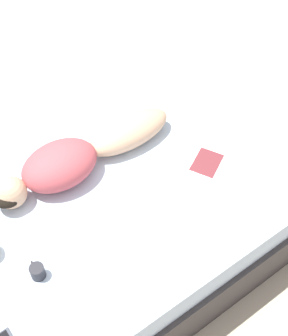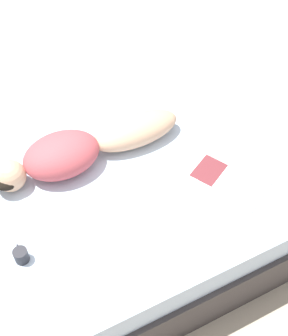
% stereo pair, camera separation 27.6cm
% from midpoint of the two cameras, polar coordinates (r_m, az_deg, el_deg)
% --- Properties ---
extents(ground_plane, '(12.00, 12.00, 0.00)m').
position_cam_midpoint_polar(ground_plane, '(3.22, -2.70, -8.78)').
color(ground_plane, '#B7A88E').
extents(bed, '(1.66, 2.24, 0.58)m').
position_cam_midpoint_polar(bed, '(2.98, -2.90, -5.94)').
color(bed, '#383333').
rests_on(bed, ground_plane).
extents(person, '(0.33, 1.20, 0.22)m').
position_cam_midpoint_polar(person, '(2.80, -4.90, 2.16)').
color(person, tan).
rests_on(person, bed).
extents(open_magazine, '(0.55, 0.48, 0.01)m').
position_cam_midpoint_polar(open_magazine, '(2.83, 12.64, -1.50)').
color(open_magazine, white).
rests_on(open_magazine, bed).
extents(coffee_mug, '(0.11, 0.08, 0.08)m').
position_cam_midpoint_polar(coffee_mug, '(2.49, -11.70, -10.56)').
color(coffee_mug, '#232328').
rests_on(coffee_mug, bed).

